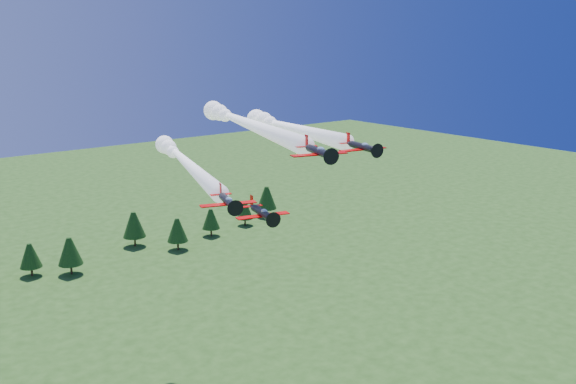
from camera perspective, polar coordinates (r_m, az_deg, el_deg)
plane_lead at (r=107.17m, az=-4.06°, el=6.28°), size 19.71×52.94×3.70m
plane_left at (r=115.22m, az=-9.26°, el=2.83°), size 21.74×53.43×3.70m
plane_right at (r=113.19m, az=-0.15°, el=5.83°), size 12.45×41.59×3.70m
plane_slot at (r=96.21m, az=-2.34°, el=-1.85°), size 8.37×9.22×2.92m
treeline at (r=192.10m, az=-23.31°, el=-5.16°), size 175.36×21.38×11.50m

